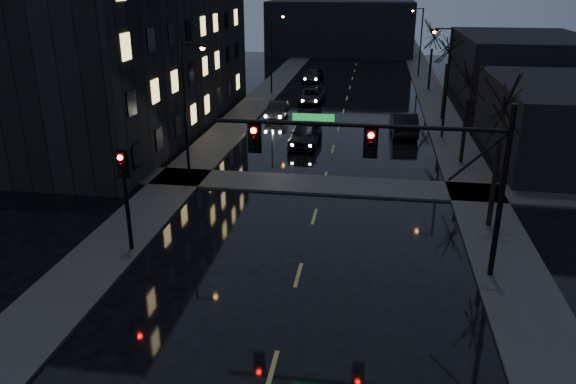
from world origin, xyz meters
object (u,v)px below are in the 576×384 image
at_px(oncoming_car_d, 313,75).
at_px(lead_car, 404,123).
at_px(oncoming_car_c, 312,96).
at_px(oncoming_car_b, 277,110).
at_px(oncoming_car_a, 305,134).

height_order(oncoming_car_d, lead_car, lead_car).
bearing_deg(lead_car, oncoming_car_d, -69.63).
xyz_separation_m(oncoming_car_c, lead_car, (8.22, -10.42, 0.19)).
height_order(oncoming_car_b, lead_car, lead_car).
bearing_deg(oncoming_car_a, oncoming_car_d, 97.36).
xyz_separation_m(oncoming_car_c, oncoming_car_d, (-1.26, 12.03, 0.05)).
relative_size(oncoming_car_a, oncoming_car_d, 0.99).
relative_size(oncoming_car_b, lead_car, 0.80).
bearing_deg(lead_car, oncoming_car_c, -54.25).
bearing_deg(oncoming_car_d, oncoming_car_b, -88.28).
relative_size(oncoming_car_a, oncoming_car_c, 1.02).
distance_m(oncoming_car_a, oncoming_car_c, 14.65).
distance_m(oncoming_car_b, oncoming_car_d, 18.68).
relative_size(oncoming_car_a, lead_car, 0.95).
bearing_deg(lead_car, oncoming_car_a, 28.23).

